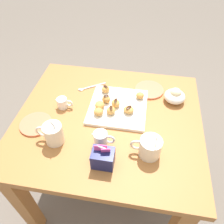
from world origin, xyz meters
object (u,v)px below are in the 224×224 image
object	(u,v)px
coffee_mug_cream_left	(150,147)
dining_table	(109,135)
beignet_2	(116,103)
beignet_4	(140,96)
cream_pitcher_white	(101,138)
beignet_5	(98,112)
coffee_mug_cream_right	(53,133)
beignet_6	(129,110)
beignet_0	(100,105)
ice_cream_bowl	(175,96)
sugar_caddy	(103,158)
pastry_plate_square	(118,107)
beignet_3	(106,89)
beignet_7	(111,111)
chocolate_sauce_pitcher	(63,102)
saucer_coral_left	(36,124)
saucer_coral_right	(149,90)
beignet_1	(106,99)

from	to	relation	value
coffee_mug_cream_left	dining_table	bearing A→B (deg)	-40.57
beignet_2	beignet_4	distance (m)	0.14
cream_pitcher_white	beignet_5	size ratio (longest dim) A/B	2.25
beignet_2	beignet_5	bearing A→B (deg)	43.88
coffee_mug_cream_right	beignet_6	distance (m)	0.37
dining_table	cream_pitcher_white	distance (m)	0.24
beignet_2	beignet_6	bearing A→B (deg)	155.01
beignet_0	ice_cream_bowl	bearing A→B (deg)	-160.50
coffee_mug_cream_right	ice_cream_bowl	distance (m)	0.64
sugar_caddy	beignet_2	distance (m)	0.33
pastry_plate_square	beignet_3	world-z (taller)	beignet_3
beignet_0	beignet_3	bearing A→B (deg)	-92.96
beignet_7	beignet_3	bearing A→B (deg)	-70.12
dining_table	beignet_7	size ratio (longest dim) A/B	19.29
cream_pitcher_white	chocolate_sauce_pitcher	bearing A→B (deg)	-39.37
saucer_coral_left	beignet_0	size ratio (longest dim) A/B	2.91
dining_table	ice_cream_bowl	world-z (taller)	ice_cream_bowl
chocolate_sauce_pitcher	ice_cream_bowl	bearing A→B (deg)	-165.78
ice_cream_bowl	beignet_2	bearing A→B (deg)	20.04
beignet_4	beignet_7	distance (m)	0.19
ice_cream_bowl	beignet_4	size ratio (longest dim) A/B	2.56
dining_table	beignet_2	world-z (taller)	beignet_2
saucer_coral_left	beignet_7	world-z (taller)	beignet_7
ice_cream_bowl	saucer_coral_right	bearing A→B (deg)	-25.54
pastry_plate_square	coffee_mug_cream_left	size ratio (longest dim) A/B	2.06
beignet_2	beignet_4	size ratio (longest dim) A/B	1.19
sugar_caddy	dining_table	bearing A→B (deg)	-84.42
sugar_caddy	beignet_0	size ratio (longest dim) A/B	2.03
ice_cream_bowl	saucer_coral_left	world-z (taller)	ice_cream_bowl
ice_cream_bowl	beignet_0	bearing A→B (deg)	19.50
beignet_6	dining_table	bearing A→B (deg)	22.49
coffee_mug_cream_left	beignet_6	xyz separation A→B (m)	(0.11, -0.22, -0.02)
coffee_mug_cream_left	cream_pitcher_white	xyz separation A→B (m)	(0.21, -0.02, -0.01)
coffee_mug_cream_left	beignet_3	distance (m)	0.43
beignet_1	beignet_7	bearing A→B (deg)	116.72
beignet_3	beignet_7	distance (m)	0.16
beignet_6	beignet_3	bearing A→B (deg)	-43.51
beignet_5	coffee_mug_cream_left	bearing A→B (deg)	145.05
dining_table	sugar_caddy	size ratio (longest dim) A/B	8.55
saucer_coral_right	beignet_7	size ratio (longest dim) A/B	3.34
beignet_4	saucer_coral_right	bearing A→B (deg)	-117.74
saucer_coral_right	beignet_6	world-z (taller)	beignet_6
beignet_3	beignet_7	bearing A→B (deg)	109.88
pastry_plate_square	ice_cream_bowl	bearing A→B (deg)	-159.89
pastry_plate_square	beignet_2	bearing A→B (deg)	18.37
cream_pitcher_white	beignet_1	bearing A→B (deg)	-84.46
beignet_1	beignet_7	size ratio (longest dim) A/B	0.95
beignet_6	coffee_mug_cream_right	bearing A→B (deg)	35.19
beignet_7	cream_pitcher_white	bearing A→B (deg)	85.58
chocolate_sauce_pitcher	saucer_coral_left	size ratio (longest dim) A/B	0.60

